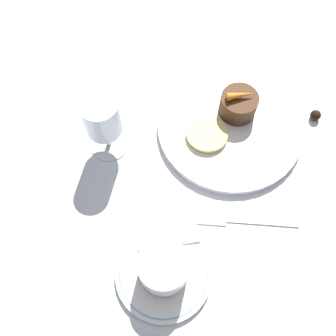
{
  "coord_description": "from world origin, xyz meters",
  "views": [
    {
      "loc": [
        -0.37,
        0.13,
        0.63
      ],
      "look_at": [
        -0.09,
        0.09,
        0.04
      ],
      "focal_mm": 42.0,
      "sensor_mm": 36.0,
      "label": 1
    }
  ],
  "objects": [
    {
      "name": "fork",
      "position": [
        -0.19,
        -0.01,
        0.0
      ],
      "size": [
        0.05,
        0.17,
        0.01
      ],
      "color": "silver",
      "rests_on": "ground_plane"
    },
    {
      "name": "spoon",
      "position": [
        -0.22,
        0.11,
        0.01
      ],
      "size": [
        0.02,
        0.11,
        0.0
      ],
      "color": "silver",
      "rests_on": "saucer"
    },
    {
      "name": "ground_plane",
      "position": [
        0.0,
        0.0,
        0.0
      ],
      "size": [
        3.0,
        3.0,
        0.0
      ],
      "primitive_type": "plane",
      "color": "white"
    },
    {
      "name": "pineapple_slice",
      "position": [
        -0.03,
        0.01,
        0.02
      ],
      "size": [
        0.08,
        0.08,
        0.01
      ],
      "color": "#EFE075",
      "rests_on": "dinner_plate"
    },
    {
      "name": "saucer",
      "position": [
        -0.26,
        0.12,
        0.01
      ],
      "size": [
        0.15,
        0.15,
        0.01
      ],
      "color": "white",
      "rests_on": "ground_plane"
    },
    {
      "name": "chocolate_truffle",
      "position": [
        -0.01,
        -0.2,
        0.01
      ],
      "size": [
        0.02,
        0.02,
        0.02
      ],
      "color": "black",
      "rests_on": "ground_plane"
    },
    {
      "name": "wine_glass",
      "position": [
        -0.01,
        0.19,
        0.08
      ],
      "size": [
        0.07,
        0.07,
        0.13
      ],
      "color": "silver",
      "rests_on": "ground_plane"
    },
    {
      "name": "dessert_cake",
      "position": [
        0.02,
        -0.06,
        0.04
      ],
      "size": [
        0.07,
        0.07,
        0.04
      ],
      "color": "#4C2D19",
      "rests_on": "dinner_plate"
    },
    {
      "name": "carrot_garnish",
      "position": [
        0.02,
        -0.06,
        0.06
      ],
      "size": [
        0.02,
        0.05,
        0.01
      ],
      "color": "orange",
      "rests_on": "dessert_cake"
    },
    {
      "name": "coffee_cup",
      "position": [
        -0.26,
        0.12,
        0.04
      ],
      "size": [
        0.1,
        0.08,
        0.06
      ],
      "color": "white",
      "rests_on": "saucer"
    },
    {
      "name": "dinner_plate",
      "position": [
        -0.01,
        -0.04,
        0.01
      ],
      "size": [
        0.27,
        0.27,
        0.01
      ],
      "color": "white",
      "rests_on": "ground_plane"
    }
  ]
}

